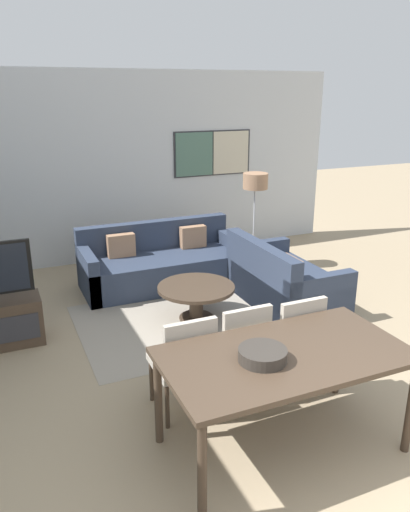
% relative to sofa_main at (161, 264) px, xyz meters
% --- Properties ---
extents(wall_back, '(6.89, 0.09, 2.80)m').
position_rel_sofa_main_xyz_m(wall_back, '(-0.04, 1.29, 1.13)').
color(wall_back, silver).
rests_on(wall_back, ground_plane).
extents(area_rug, '(2.65, 1.84, 0.01)m').
position_rel_sofa_main_xyz_m(area_rug, '(0.00, -1.24, -0.27)').
color(area_rug, gray).
rests_on(area_rug, ground_plane).
extents(sofa_main, '(2.13, 0.89, 0.81)m').
position_rel_sofa_main_xyz_m(sofa_main, '(0.00, 0.00, 0.00)').
color(sofa_main, '#2D384C').
rests_on(sofa_main, ground_plane).
extents(sofa_side, '(0.89, 1.53, 0.81)m').
position_rel_sofa_main_xyz_m(sofa_side, '(1.11, -1.25, -0.00)').
color(sofa_side, '#2D384C').
rests_on(sofa_side, ground_plane).
extents(coffee_table, '(0.88, 0.88, 0.41)m').
position_rel_sofa_main_xyz_m(coffee_table, '(-0.00, -1.24, 0.04)').
color(coffee_table, '#423326').
rests_on(coffee_table, ground_plane).
extents(dining_table, '(1.74, 0.93, 0.78)m').
position_rel_sofa_main_xyz_m(dining_table, '(-0.25, -3.48, 0.43)').
color(dining_table, '#423326').
rests_on(dining_table, ground_plane).
extents(dining_chair_left, '(0.46, 0.46, 0.88)m').
position_rel_sofa_main_xyz_m(dining_chair_left, '(-0.75, -2.83, 0.22)').
color(dining_chair_left, '#B2A899').
rests_on(dining_chair_left, ground_plane).
extents(dining_chair_centre, '(0.46, 0.46, 0.88)m').
position_rel_sofa_main_xyz_m(dining_chair_centre, '(-0.25, -2.79, 0.22)').
color(dining_chair_centre, '#B2A899').
rests_on(dining_chair_centre, ground_plane).
extents(dining_chair_right, '(0.46, 0.46, 0.88)m').
position_rel_sofa_main_xyz_m(dining_chair_right, '(0.25, -2.84, 0.22)').
color(dining_chair_right, '#B2A899').
rests_on(dining_chair_right, ground_plane).
extents(fruit_bowl, '(0.33, 0.33, 0.09)m').
position_rel_sofa_main_xyz_m(fruit_bowl, '(-0.46, -3.51, 0.56)').
color(fruit_bowl, '#332D28').
rests_on(fruit_bowl, dining_table).
extents(floor_lamp, '(0.35, 0.35, 1.40)m').
position_rel_sofa_main_xyz_m(floor_lamp, '(1.44, 0.04, 0.92)').
color(floor_lamp, '#2D2D33').
rests_on(floor_lamp, ground_plane).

